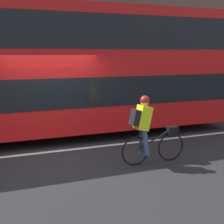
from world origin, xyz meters
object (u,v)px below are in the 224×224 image
Objects in this scene: trash_bin at (100,97)px; street_sign_post at (186,75)px; cyclist_on_bike at (147,127)px; bus at (63,66)px.

street_sign_post reaches higher than trash_bin.
trash_bin is at bearing 80.52° from cyclist_on_bike.
bus is 4.42m from trash_bin.
street_sign_post is (5.51, 6.62, 0.61)m from cyclist_on_bike.
street_sign_post is (4.41, -0.01, 0.85)m from trash_bin.
trash_bin is at bearing 55.67° from bus.
trash_bin is (1.11, 6.62, -0.23)m from cyclist_on_bike.
street_sign_post reaches higher than cyclist_on_bike.
street_sign_post is at bearing 26.90° from bus.
cyclist_on_bike reaches higher than trash_bin.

